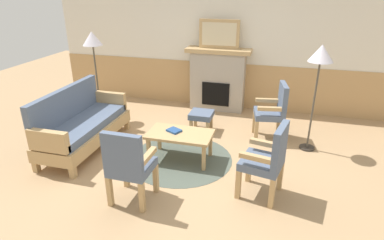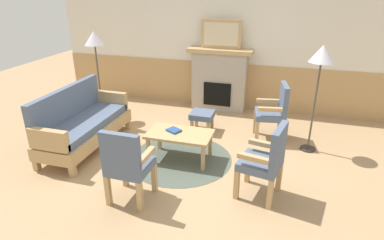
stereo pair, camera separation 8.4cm
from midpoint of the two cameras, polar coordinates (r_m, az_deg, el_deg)
ground_plane at (r=4.94m, az=-1.58°, el=-7.43°), size 14.00×14.00×0.00m
wall_back at (r=6.88m, az=4.75°, el=13.01°), size 7.20×0.14×2.70m
fireplace at (r=6.79m, az=4.17°, el=7.19°), size 1.30×0.44×1.28m
framed_picture at (r=6.60m, az=4.40°, el=14.78°), size 0.80×0.04×0.56m
couch at (r=5.50m, az=-19.14°, el=-0.82°), size 0.70×1.80×0.98m
coffee_table at (r=4.86m, az=-2.61°, el=-2.85°), size 0.96×0.56×0.44m
round_rug at (r=5.04m, az=-2.53°, el=-6.77°), size 1.58×1.58×0.01m
book_on_table at (r=4.88m, az=-3.66°, el=-1.84°), size 0.25×0.23×0.03m
footstool at (r=5.84m, az=1.25°, el=0.70°), size 0.40×0.40×0.36m
armchair_near_fireplace at (r=5.61m, az=13.72°, el=1.86°), size 0.55×0.55×0.98m
armchair_by_window_left at (r=4.07m, az=12.55°, el=-6.49°), size 0.57×0.57×0.98m
armchair_front_left at (r=3.93m, az=-11.62°, el=-7.47°), size 0.49×0.49×0.98m
floor_lamp_by_couch at (r=6.40m, az=-17.36°, el=12.57°), size 0.36×0.36×1.68m
floor_lamp_by_chairs at (r=5.15m, az=21.13°, el=9.72°), size 0.36×0.36×1.68m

